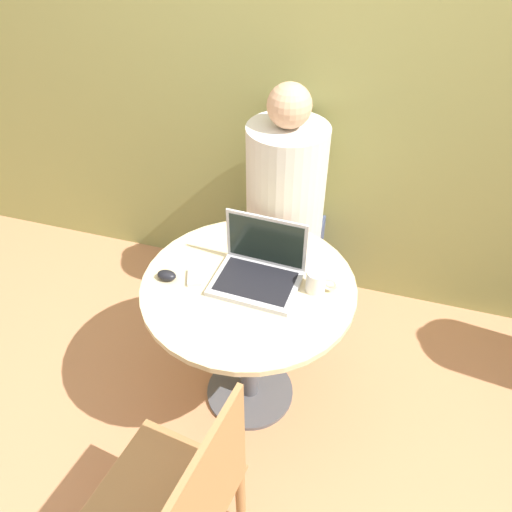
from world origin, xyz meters
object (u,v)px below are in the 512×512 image
(chair_empty, at_px, (182,501))
(cell_phone, at_px, (195,277))
(laptop, at_px, (259,269))
(person_seated, at_px, (287,219))

(chair_empty, bearing_deg, cell_phone, 107.48)
(cell_phone, height_order, chair_empty, chair_empty)
(laptop, xyz_separation_m, cell_phone, (-0.24, -0.07, -0.04))
(laptop, bearing_deg, cell_phone, -163.31)
(laptop, height_order, person_seated, person_seated)
(chair_empty, height_order, person_seated, person_seated)
(laptop, height_order, cell_phone, laptop)
(laptop, xyz_separation_m, person_seated, (-0.05, 0.67, -0.24))
(cell_phone, xyz_separation_m, chair_empty, (0.22, -0.69, -0.26))
(laptop, bearing_deg, person_seated, 94.17)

